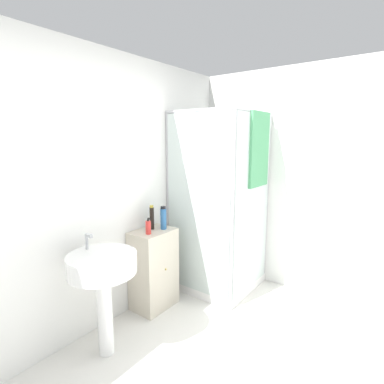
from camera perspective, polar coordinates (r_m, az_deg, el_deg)
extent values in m
cube|color=white|center=(2.82, -16.56, -0.06)|extent=(6.40, 0.06, 2.50)
cube|color=white|center=(3.42, 27.41, 0.96)|extent=(0.06, 6.40, 2.50)
cube|color=white|center=(3.79, 4.85, -16.29)|extent=(0.86, 0.86, 0.09)
cylinder|color=#B2B2B7|center=(4.02, 3.19, -0.16)|extent=(0.04, 0.04, 2.02)
cylinder|color=#B2B2B7|center=(3.38, -4.53, -2.14)|extent=(0.04, 0.04, 2.02)
cylinder|color=#B2B2B7|center=(3.64, 14.00, -1.53)|extent=(0.04, 0.04, 2.02)
cylinder|color=#B2B2B7|center=(2.92, 7.70, -4.18)|extent=(0.04, 0.04, 2.02)
cylinder|color=#B2B2B7|center=(3.21, 11.83, 14.84)|extent=(0.82, 0.04, 0.04)
cylinder|color=#B2B2B7|center=(3.63, -0.35, 14.47)|extent=(0.82, 0.04, 0.04)
cylinder|color=#B2B2B7|center=(3.06, 1.20, 15.28)|extent=(0.04, 0.82, 0.04)
cylinder|color=#B2B2B7|center=(3.76, 8.73, 14.21)|extent=(0.04, 0.82, 0.04)
cube|color=silver|center=(3.27, 11.41, -2.28)|extent=(0.78, 0.01, 1.90)
cube|color=silver|center=(3.12, 1.00, -2.66)|extent=(0.01, 0.78, 1.90)
cylinder|color=#B7BABF|center=(3.86, 2.32, -3.05)|extent=(0.02, 0.02, 1.52)
cylinder|color=#B7BABF|center=(3.74, 3.05, 8.55)|extent=(0.07, 0.07, 0.04)
cube|color=#4C9966|center=(3.26, 12.72, 7.86)|extent=(0.42, 0.03, 0.78)
cube|color=beige|center=(3.20, -7.31, -14.32)|extent=(0.44, 0.31, 0.82)
sphere|color=gold|center=(3.07, -5.01, -14.46)|extent=(0.02, 0.02, 0.02)
cylinder|color=white|center=(2.67, -16.28, -21.33)|extent=(0.12, 0.12, 0.70)
cylinder|color=white|center=(2.48, -16.77, -12.92)|extent=(0.53, 0.53, 0.15)
cylinder|color=#B7BABF|center=(2.58, -19.44, -8.87)|extent=(0.02, 0.02, 0.13)
cube|color=#B7BABF|center=(2.53, -19.06, -7.88)|extent=(0.02, 0.07, 0.02)
cylinder|color=red|center=(2.93, -8.33, -6.72)|extent=(0.05, 0.05, 0.13)
cylinder|color=black|center=(2.91, -8.37, -5.32)|extent=(0.02, 0.02, 0.02)
cube|color=black|center=(2.90, -8.20, -5.06)|extent=(0.01, 0.03, 0.01)
cylinder|color=black|center=(3.07, -7.66, -5.00)|extent=(0.04, 0.04, 0.23)
cylinder|color=gold|center=(3.04, -7.71, -2.73)|extent=(0.04, 0.04, 0.02)
cylinder|color=#2D66A3|center=(3.06, -5.48, -5.13)|extent=(0.06, 0.06, 0.21)
cylinder|color=black|center=(3.03, -5.51, -2.97)|extent=(0.05, 0.05, 0.02)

